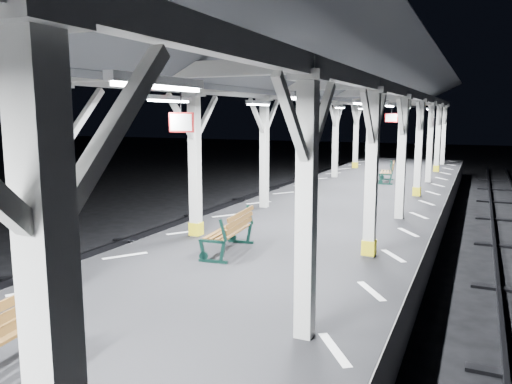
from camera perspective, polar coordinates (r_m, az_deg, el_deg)
The scene contains 9 objects.
ground at distance 9.46m, azimuth -2.42°, elevation -14.85°, with size 120.00×120.00×0.00m, color black.
platform at distance 9.27m, azimuth -2.45°, elevation -12.03°, with size 6.00×50.00×1.00m, color black.
hazard_stripes_left at distance 10.39m, azimuth -14.73°, elevation -7.06°, with size 1.00×48.00×0.01m, color silver.
hazard_stripes_right at distance 8.35m, azimuth 13.03°, elevation -10.97°, with size 1.00×48.00×0.01m, color silver.
track_left at distance 12.36m, azimuth -23.93°, elevation -9.45°, with size 2.20×60.00×0.16m.
canopy at distance 8.67m, azimuth -2.68°, elevation 13.84°, with size 5.40×49.00×4.65m.
bench_near at distance 6.17m, azimuth -26.35°, elevation -13.84°, with size 0.91×1.87×0.97m.
bench_mid at distance 10.19m, azimuth -2.77°, elevation -4.41°, with size 0.77×1.67×0.87m.
bench_far at distance 21.42m, azimuth 14.92°, elevation 2.29°, with size 0.79×1.64×0.85m.
Camera 1 is at (3.90, -7.73, 3.81)m, focal length 35.00 mm.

